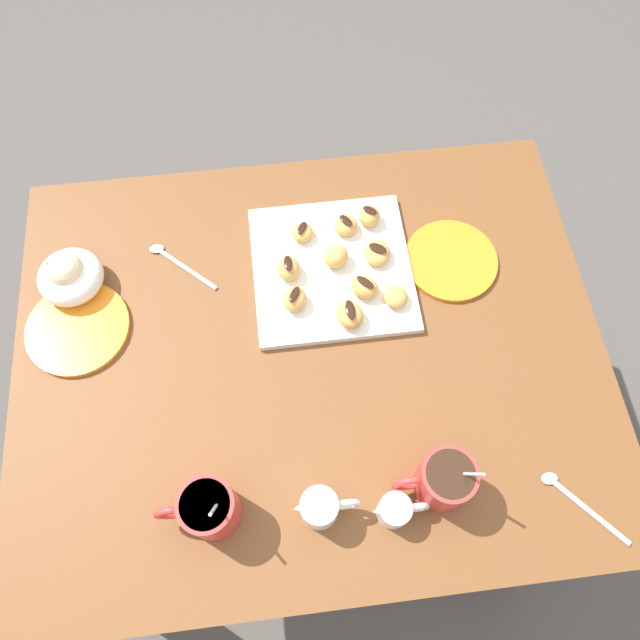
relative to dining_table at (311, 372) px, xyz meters
The scene contains 30 objects.
ground_plane 0.59m from the dining_table, ahead, with size 8.00×8.00×0.00m, color #514C47.
dining_table is the anchor object (origin of this frame).
pastry_plate_square 0.21m from the dining_table, 110.94° to the right, with size 0.30×0.30×0.02m, color white.
coffee_mug_red_left 0.36m from the dining_table, 124.55° to the left, with size 0.13×0.09×0.15m.
coffee_mug_red_right 0.37m from the dining_table, 54.70° to the left, with size 0.13×0.09×0.15m.
cream_pitcher_white 0.32m from the dining_table, 87.02° to the left, with size 0.10×0.06×0.07m.
ice_cream_bowl 0.49m from the dining_table, 23.30° to the right, with size 0.12×0.12×0.09m.
chocolate_sauce_pitcher 0.35m from the dining_table, 108.82° to the left, with size 0.09×0.05×0.06m.
saucer_orange_left 0.45m from the dining_table, 12.18° to the right, with size 0.19×0.19×0.01m, color orange.
saucer_orange_right 0.35m from the dining_table, 152.80° to the right, with size 0.18×0.18×0.01m, color orange.
loose_spoon_near_saucer 0.34m from the dining_table, 41.70° to the right, with size 0.13×0.11×0.01m.
loose_spoon_by_plate 0.52m from the dining_table, 141.81° to the left, with size 0.11×0.13×0.01m.
beignet_0 0.24m from the dining_table, 156.52° to the right, with size 0.04×0.05×0.03m, color #DBA351.
beignet_1 0.18m from the dining_table, 150.20° to the right, with size 0.06×0.05×0.04m, color #DBA351.
chocolate_drizzle_1 0.20m from the dining_table, 150.20° to the right, with size 0.04×0.02×0.01m, color black.
beignet_2 0.27m from the dining_table, 131.17° to the right, with size 0.05×0.06×0.03m, color #DBA351.
chocolate_drizzle_2 0.28m from the dining_table, 131.17° to the right, with size 0.04×0.02×0.01m, color black.
beignet_3 0.24m from the dining_table, 112.37° to the right, with size 0.05×0.04×0.04m, color #DBA351.
beignet_4 0.28m from the dining_table, 92.90° to the right, with size 0.04×0.04×0.03m, color #DBA351.
chocolate_drizzle_4 0.29m from the dining_table, 92.90° to the right, with size 0.03×0.01×0.01m, color black.
beignet_5 0.33m from the dining_table, 120.02° to the right, with size 0.04×0.04×0.03m, color #DBA351.
chocolate_drizzle_5 0.34m from the dining_table, 120.02° to the right, with size 0.03×0.02×0.01m, color black.
beignet_6 0.22m from the dining_table, 81.64° to the right, with size 0.05×0.04×0.04m, color #DBA351.
chocolate_drizzle_6 0.23m from the dining_table, 81.64° to the right, with size 0.03×0.01×0.01m, color black.
beignet_7 0.18m from the dining_table, 78.79° to the right, with size 0.05×0.04×0.04m, color #DBA351.
chocolate_drizzle_7 0.20m from the dining_table, 78.79° to the right, with size 0.03×0.01×0.01m, color black.
beignet_8 0.21m from the dining_table, 139.31° to the right, with size 0.05×0.04×0.04m, color #DBA351.
chocolate_drizzle_8 0.23m from the dining_table, 139.31° to the right, with size 0.04×0.01×0.01m, color black.
beignet_9 0.30m from the dining_table, 112.28° to the right, with size 0.04×0.05×0.03m, color #DBA351.
chocolate_drizzle_9 0.31m from the dining_table, 112.28° to the right, with size 0.03×0.02×0.01m, color black.
Camera 1 is at (0.03, 0.40, 1.72)m, focal length 33.47 mm.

